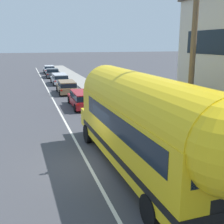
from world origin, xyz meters
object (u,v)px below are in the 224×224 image
at_px(car_lead, 83,98).
at_px(car_third, 59,78).
at_px(car_second, 67,86).
at_px(utility_pole, 192,63).
at_px(car_fourth, 52,73).
at_px(painted_bus, 146,123).
at_px(car_fifth, 49,69).

height_order(car_lead, car_third, same).
xyz_separation_m(car_lead, car_second, (-0.34, 7.04, -0.01)).
bearing_deg(utility_pole, car_second, 98.02).
height_order(car_third, car_fourth, same).
bearing_deg(car_third, utility_pole, -84.46).
height_order(painted_bus, car_third, painted_bus).
distance_m(painted_bus, car_third, 27.48).
bearing_deg(car_second, car_fourth, 90.02).
relative_size(utility_pole, car_fourth, 1.86).
xyz_separation_m(painted_bus, car_fifth, (-0.07, 41.56, -1.56)).
bearing_deg(car_third, car_lead, -89.16).
relative_size(painted_bus, car_second, 2.64).
bearing_deg(painted_bus, car_fourth, 90.23).
bearing_deg(utility_pole, painted_bus, -156.96).
relative_size(car_third, car_fourth, 1.06).
bearing_deg(car_fifth, painted_bus, -89.90).
relative_size(painted_bus, car_fourth, 2.65).
distance_m(car_lead, car_fifth, 28.45).
height_order(utility_pole, car_lead, utility_pole).
distance_m(car_third, car_fifth, 14.12).
bearing_deg(car_lead, utility_pole, -78.96).
bearing_deg(car_lead, car_second, 92.76).
distance_m(utility_pole, painted_bus, 3.49).
bearing_deg(car_fourth, painted_bus, -89.77).
xyz_separation_m(car_third, car_fifth, (-0.06, 14.12, -0.06)).
height_order(utility_pole, car_fourth, utility_pole).
height_order(car_third, car_fifth, same).
relative_size(painted_bus, car_third, 2.51).
relative_size(car_lead, car_second, 1.02).
distance_m(painted_bus, car_fourth, 35.39).
bearing_deg(painted_bus, utility_pole, 23.04).
xyz_separation_m(utility_pole, car_fourth, (-2.69, 34.28, -3.69)).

